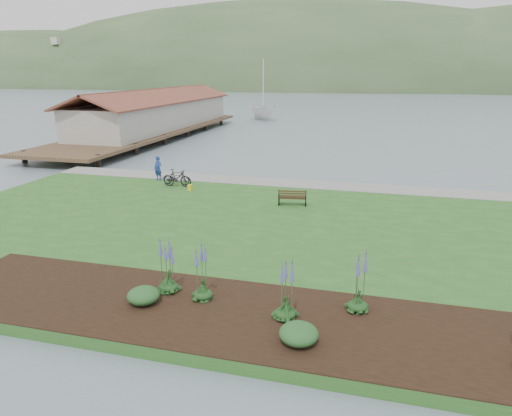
{
  "coord_description": "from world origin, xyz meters",
  "views": [
    {
      "loc": [
        4.74,
        -21.39,
        7.43
      ],
      "look_at": [
        -0.4,
        -1.84,
        1.3
      ],
      "focal_mm": 32.0,
      "sensor_mm": 36.0,
      "label": 1
    }
  ],
  "objects": [
    {
      "name": "ground",
      "position": [
        0.0,
        0.0,
        0.0
      ],
      "size": [
        600.0,
        600.0,
        0.0
      ],
      "primitive_type": "plane",
      "color": "slate",
      "rests_on": "ground"
    },
    {
      "name": "lawn",
      "position": [
        0.0,
        -2.0,
        0.2
      ],
      "size": [
        34.0,
        20.0,
        0.4
      ],
      "primitive_type": "cube",
      "color": "#26591F",
      "rests_on": "ground"
    },
    {
      "name": "shoreline_path",
      "position": [
        0.0,
        6.9,
        0.42
      ],
      "size": [
        34.0,
        2.2,
        0.03
      ],
      "primitive_type": "cube",
      "color": "gray",
      "rests_on": "lawn"
    },
    {
      "name": "garden_bed",
      "position": [
        3.0,
        -9.8,
        0.42
      ],
      "size": [
        24.0,
        4.4,
        0.04
      ],
      "primitive_type": "cube",
      "color": "black",
      "rests_on": "lawn"
    },
    {
      "name": "far_hillside",
      "position": [
        20.0,
        170.0,
        0.0
      ],
      "size": [
        580.0,
        80.0,
        38.0
      ],
      "primitive_type": null,
      "color": "#395630",
      "rests_on": "ground"
    },
    {
      "name": "pier_pavilion",
      "position": [
        -20.0,
        27.52,
        2.64
      ],
      "size": [
        8.0,
        36.0,
        5.4
      ],
      "color": "#4C3826",
      "rests_on": "ground"
    },
    {
      "name": "park_bench",
      "position": [
        0.62,
        1.98,
        0.86
      ],
      "size": [
        1.56,
        0.82,
        0.92
      ],
      "rotation": [
        0.0,
        0.0,
        0.15
      ],
      "color": "#322113",
      "rests_on": "lawn"
    },
    {
      "name": "person",
      "position": [
        -9.05,
        5.56,
        1.34
      ],
      "size": [
        0.78,
        0.63,
        1.89
      ],
      "primitive_type": "imported",
      "rotation": [
        0.0,
        0.0,
        -0.25
      ],
      "color": "navy",
      "rests_on": "lawn"
    },
    {
      "name": "bicycle_a",
      "position": [
        -7.4,
        4.75,
        0.87
      ],
      "size": [
        0.68,
        1.8,
        0.93
      ],
      "primitive_type": "imported",
      "rotation": [
        0.0,
        0.0,
        1.6
      ],
      "color": "black",
      "rests_on": "lawn"
    },
    {
      "name": "bicycle_b",
      "position": [
        -7.13,
        4.29,
        0.95
      ],
      "size": [
        0.61,
        1.84,
        1.1
      ],
      "primitive_type": "imported",
      "rotation": [
        0.0,
        0.0,
        1.61
      ],
      "color": "black",
      "rests_on": "lawn"
    },
    {
      "name": "sailboat",
      "position": [
        -12.41,
        48.16,
        0.0
      ],
      "size": [
        15.53,
        15.55,
        28.74
      ],
      "primitive_type": "imported",
      "rotation": [
        0.0,
        0.0,
        0.73
      ],
      "color": "silver",
      "rests_on": "ground"
    },
    {
      "name": "pannier",
      "position": [
        -6.0,
        3.63,
        0.57
      ],
      "size": [
        0.21,
        0.32,
        0.34
      ],
      "primitive_type": "cube",
      "rotation": [
        0.0,
        0.0,
        -0.01
      ],
      "color": "yellow",
      "rests_on": "lawn"
    },
    {
      "name": "echium_0",
      "position": [
        2.55,
        -9.69,
        1.2
      ],
      "size": [
        0.62,
        0.62,
        2.03
      ],
      "color": "#153B15",
      "rests_on": "garden_bed"
    },
    {
      "name": "echium_1",
      "position": [
        4.57,
        -8.68,
        1.28
      ],
      "size": [
        0.62,
        0.62,
        2.2
      ],
      "color": "#153B15",
      "rests_on": "garden_bed"
    },
    {
      "name": "echium_4",
      "position": [
        -0.21,
        -9.18,
        1.31
      ],
      "size": [
        0.62,
        0.62,
        2.28
      ],
      "color": "#153B15",
      "rests_on": "garden_bed"
    },
    {
      "name": "echium_5",
      "position": [
        -1.5,
        -8.97,
        1.26
      ],
      "size": [
        0.62,
        0.62,
        2.03
      ],
      "color": "#153B15",
      "rests_on": "garden_bed"
    },
    {
      "name": "shrub_0",
      "position": [
        -1.92,
        -9.9,
        0.69
      ],
      "size": [
        1.01,
        1.01,
        0.51
      ],
      "primitive_type": "ellipsoid",
      "color": "#1E4C21",
      "rests_on": "garden_bed"
    },
    {
      "name": "shrub_1",
      "position": [
        3.13,
        -10.81,
        0.71
      ],
      "size": [
        1.06,
        1.06,
        0.53
      ],
      "primitive_type": "ellipsoid",
      "color": "#1E4C21",
      "rests_on": "garden_bed"
    }
  ]
}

